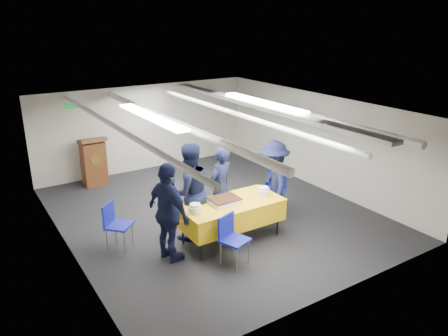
% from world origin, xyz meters
% --- Properties ---
extents(ground, '(7.00, 7.00, 0.00)m').
position_xyz_m(ground, '(0.00, 0.00, 0.00)').
color(ground, black).
rests_on(ground, ground).
extents(room_shell, '(6.00, 7.00, 2.30)m').
position_xyz_m(room_shell, '(0.09, 0.41, 1.81)').
color(room_shell, beige).
rests_on(room_shell, ground).
extents(serving_table, '(1.93, 0.92, 0.77)m').
position_xyz_m(serving_table, '(-0.32, -1.21, 0.56)').
color(serving_table, black).
rests_on(serving_table, ground).
extents(sheet_cake, '(0.57, 0.44, 0.10)m').
position_xyz_m(sheet_cake, '(-0.44, -1.17, 0.82)').
color(sheet_cake, white).
rests_on(sheet_cake, serving_table).
extents(plate_stack_left, '(0.23, 0.23, 0.17)m').
position_xyz_m(plate_stack_left, '(-1.10, -1.26, 0.85)').
color(plate_stack_left, white).
rests_on(plate_stack_left, serving_table).
extents(plate_stack_right, '(0.24, 0.24, 0.17)m').
position_xyz_m(plate_stack_right, '(0.38, -1.26, 0.85)').
color(plate_stack_right, white).
rests_on(plate_stack_right, serving_table).
extents(podium, '(0.62, 0.53, 1.25)m').
position_xyz_m(podium, '(-1.60, 3.05, 0.61)').
color(podium, brown).
rests_on(podium, ground).
extents(chair_near, '(0.54, 0.54, 0.87)m').
position_xyz_m(chair_near, '(-0.77, -1.89, 0.53)').
color(chair_near, gray).
rests_on(chair_near, ground).
extents(chair_right, '(0.59, 0.59, 0.87)m').
position_xyz_m(chair_right, '(1.29, -0.56, 0.53)').
color(chair_right, gray).
rests_on(chair_right, ground).
extents(chair_left, '(0.59, 0.59, 0.87)m').
position_xyz_m(chair_left, '(-2.26, -0.32, 0.53)').
color(chair_left, gray).
rests_on(chair_left, ground).
extents(sailor_a, '(0.73, 0.62, 1.71)m').
position_xyz_m(sailor_a, '(-0.23, -0.69, 0.85)').
color(sailor_a, black).
rests_on(sailor_a, ground).
extents(sailor_b, '(0.96, 0.77, 1.87)m').
position_xyz_m(sailor_b, '(-0.92, -0.70, 0.93)').
color(sailor_b, black).
rests_on(sailor_b, ground).
extents(sailor_c, '(0.61, 1.10, 1.76)m').
position_xyz_m(sailor_c, '(-1.60, -1.23, 0.88)').
color(sailor_c, black).
rests_on(sailor_c, ground).
extents(sailor_d, '(1.07, 1.27, 1.70)m').
position_xyz_m(sailor_d, '(0.87, -0.97, 0.85)').
color(sailor_d, black).
rests_on(sailor_d, ground).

